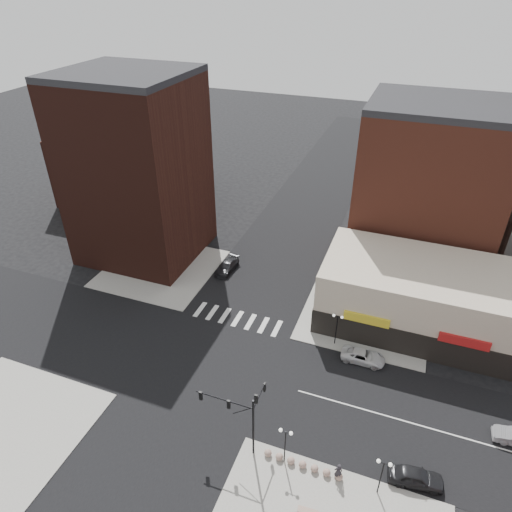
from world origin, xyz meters
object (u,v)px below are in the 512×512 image
(street_lamp_ne, at_px, (337,322))
(white_suv, at_px, (363,356))
(traffic_signal, at_px, (244,410))
(dark_sedan_north, at_px, (227,266))
(dark_sedan_east, at_px, (416,477))
(street_lamp_se_a, at_px, (285,438))
(stone_bench, at_px, (308,512))
(street_lamp_se_b, at_px, (383,469))
(pedestrian, at_px, (338,472))

(street_lamp_ne, xyz_separation_m, white_suv, (3.42, -1.50, -2.63))
(traffic_signal, height_order, dark_sedan_north, traffic_signal)
(white_suv, xyz_separation_m, dark_sedan_east, (6.39, -12.50, 0.12))
(traffic_signal, height_order, street_lamp_se_a, traffic_signal)
(street_lamp_se_a, relative_size, stone_bench, 2.41)
(street_lamp_se_b, relative_size, dark_sedan_east, 0.92)
(street_lamp_se_b, distance_m, pedestrian, 3.99)
(dark_sedan_east, relative_size, pedestrian, 2.35)
(street_lamp_se_b, xyz_separation_m, dark_sedan_north, (-24.46, 25.37, -2.58))
(white_suv, bearing_deg, traffic_signal, 149.39)
(street_lamp_ne, xyz_separation_m, dark_sedan_east, (9.81, -14.00, -2.52))
(street_lamp_se_b, distance_m, stone_bench, 6.79)
(street_lamp_ne, distance_m, white_suv, 4.57)
(white_suv, xyz_separation_m, pedestrian, (0.25, -14.50, 0.43))
(street_lamp_se_a, distance_m, dark_sedan_east, 11.28)
(traffic_signal, distance_m, street_lamp_ne, 16.62)
(traffic_signal, relative_size, street_lamp_se_a, 1.87)
(street_lamp_se_b, xyz_separation_m, dark_sedan_east, (2.81, 2.00, -2.52))
(street_lamp_se_a, xyz_separation_m, street_lamp_ne, (1.00, 16.00, 0.00))
(street_lamp_ne, xyz_separation_m, dark_sedan_north, (-17.46, 9.37, -2.58))
(street_lamp_ne, bearing_deg, stone_bench, -83.81)
(traffic_signal, xyz_separation_m, stone_bench, (6.90, -3.87, -4.63))
(street_lamp_se_a, height_order, pedestrian, street_lamp_se_a)
(street_lamp_se_b, bearing_deg, street_lamp_se_a, 180.00)
(stone_bench, bearing_deg, pedestrian, 63.80)
(street_lamp_se_b, height_order, white_suv, street_lamp_se_b)
(street_lamp_se_a, bearing_deg, traffic_signal, 177.43)
(traffic_signal, xyz_separation_m, street_lamp_se_b, (11.76, -0.17, -1.67))
(dark_sedan_north, relative_size, pedestrian, 2.53)
(stone_bench, bearing_deg, dark_sedan_north, 120.33)
(dark_sedan_east, xyz_separation_m, dark_sedan_north, (-27.28, 23.37, -0.06))
(white_suv, distance_m, dark_sedan_east, 14.04)
(street_lamp_se_a, xyz_separation_m, white_suv, (4.42, 14.50, -2.63))
(dark_sedan_east, height_order, stone_bench, dark_sedan_east)
(white_suv, bearing_deg, street_lamp_se_b, -167.01)
(street_lamp_se_a, distance_m, dark_sedan_north, 30.36)
(street_lamp_se_a, distance_m, stone_bench, 5.68)
(dark_sedan_north, bearing_deg, street_lamp_se_a, -52.73)
(dark_sedan_east, relative_size, stone_bench, 2.63)
(street_lamp_se_b, xyz_separation_m, pedestrian, (-3.33, 0.00, -2.21))
(street_lamp_ne, xyz_separation_m, stone_bench, (2.14, -19.70, -2.96))
(street_lamp_se_a, xyz_separation_m, dark_sedan_north, (-16.46, 25.37, -2.58))
(stone_bench, bearing_deg, street_lamp_se_a, 126.64)
(dark_sedan_north, bearing_deg, stone_bench, -51.72)
(traffic_signal, height_order, street_lamp_se_b, traffic_signal)
(dark_sedan_north, bearing_deg, street_lamp_se_b, -41.75)
(white_suv, xyz_separation_m, dark_sedan_north, (-20.88, 10.87, 0.05))
(street_lamp_se_a, bearing_deg, street_lamp_se_b, 0.00)
(street_lamp_se_a, relative_size, white_suv, 0.88)
(traffic_signal, distance_m, white_suv, 17.05)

